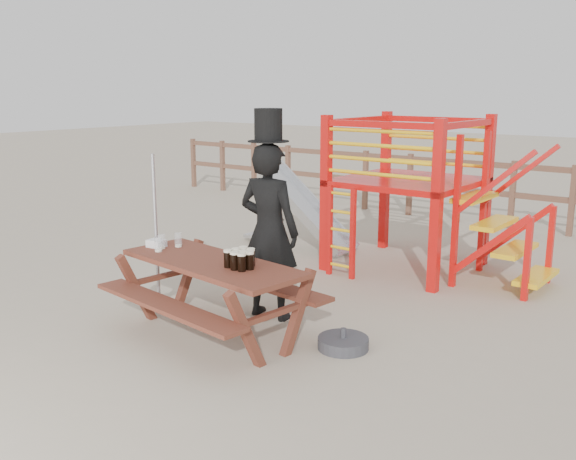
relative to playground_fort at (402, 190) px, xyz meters
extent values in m
plane|color=tan|center=(-0.12, -3.58, -1.07)|extent=(60.00, 60.00, 0.00)
cube|color=brown|center=(-0.12, 3.42, 0.03)|extent=(15.00, 0.06, 0.10)
cube|color=brown|center=(-0.12, 3.42, -0.47)|extent=(15.00, 0.06, 0.10)
cube|color=brown|center=(-7.62, 3.42, -0.47)|extent=(0.09, 0.09, 1.20)
cube|color=brown|center=(-6.62, 3.42, -0.47)|extent=(0.09, 0.09, 1.20)
cube|color=brown|center=(-5.62, 3.42, -0.47)|extent=(0.09, 0.09, 1.20)
cube|color=brown|center=(-4.62, 3.42, -0.47)|extent=(0.09, 0.09, 1.20)
cube|color=brown|center=(-3.62, 3.42, -0.47)|extent=(0.09, 0.09, 1.20)
cube|color=brown|center=(-2.62, 3.42, -0.47)|extent=(0.09, 0.09, 1.20)
cube|color=brown|center=(-1.62, 3.42, -0.47)|extent=(0.09, 0.09, 1.20)
cube|color=brown|center=(-0.62, 3.42, -0.47)|extent=(0.09, 0.09, 1.20)
cube|color=brown|center=(0.38, 3.42, -0.47)|extent=(0.09, 0.09, 1.20)
cube|color=brown|center=(1.38, 3.42, -0.47)|extent=(0.09, 0.09, 1.20)
cube|color=red|center=(-0.72, -0.78, -0.02)|extent=(0.12, 0.12, 2.10)
cube|color=red|center=(0.88, -0.78, -0.02)|extent=(0.12, 0.12, 2.10)
cube|color=red|center=(-0.72, 0.82, -0.02)|extent=(0.12, 0.12, 2.10)
cube|color=red|center=(0.88, 0.82, -0.02)|extent=(0.12, 0.12, 2.10)
cube|color=red|center=(0.08, 0.02, 0.13)|extent=(1.72, 1.72, 0.08)
cube|color=red|center=(0.08, -0.78, 0.93)|extent=(1.60, 0.08, 0.08)
cube|color=red|center=(0.08, 0.82, 0.93)|extent=(1.60, 0.08, 0.08)
cube|color=red|center=(-0.72, 0.02, 0.93)|extent=(0.08, 1.60, 0.08)
cube|color=red|center=(0.88, 0.02, 0.93)|extent=(0.08, 1.60, 0.08)
cylinder|color=yellow|center=(0.08, -0.78, 0.31)|extent=(1.50, 0.05, 0.05)
cylinder|color=yellow|center=(0.08, 0.82, 0.31)|extent=(1.50, 0.05, 0.05)
cylinder|color=yellow|center=(0.08, -0.78, 0.49)|extent=(1.50, 0.05, 0.05)
cylinder|color=yellow|center=(0.08, 0.82, 0.49)|extent=(1.50, 0.05, 0.05)
cylinder|color=yellow|center=(0.08, -0.78, 0.67)|extent=(1.50, 0.05, 0.05)
cylinder|color=yellow|center=(0.08, 0.82, 0.67)|extent=(1.50, 0.05, 0.05)
cylinder|color=yellow|center=(0.08, -0.78, 0.85)|extent=(1.50, 0.05, 0.05)
cylinder|color=yellow|center=(0.08, 0.82, 0.85)|extent=(1.50, 0.05, 0.05)
cube|color=red|center=(-0.55, -0.93, -0.47)|extent=(0.06, 0.06, 1.20)
cube|color=red|center=(-0.19, -0.93, -0.47)|extent=(0.06, 0.06, 1.20)
cylinder|color=yellow|center=(-0.37, -0.93, -0.92)|extent=(0.36, 0.04, 0.04)
cylinder|color=yellow|center=(-0.37, -0.93, -0.68)|extent=(0.36, 0.04, 0.04)
cylinder|color=yellow|center=(-0.37, -0.93, -0.44)|extent=(0.36, 0.04, 0.04)
cylinder|color=yellow|center=(-0.37, -0.93, -0.20)|extent=(0.36, 0.04, 0.04)
cylinder|color=yellow|center=(-0.37, -0.93, 0.04)|extent=(0.36, 0.04, 0.04)
cube|color=yellow|center=(1.03, 0.02, 0.01)|extent=(0.30, 0.90, 0.06)
cube|color=yellow|center=(1.31, 0.02, -0.29)|extent=(0.30, 0.90, 0.06)
cube|color=yellow|center=(1.59, 0.02, -0.59)|extent=(0.30, 0.90, 0.06)
cube|color=yellow|center=(1.87, 0.02, -0.89)|extent=(0.30, 0.90, 0.06)
cube|color=red|center=(1.43, -0.43, -0.47)|extent=(0.95, 0.08, 0.86)
cube|color=red|center=(1.43, 0.47, -0.47)|extent=(0.95, 0.08, 0.86)
cube|color=silver|center=(-1.62, 0.02, -0.45)|extent=(1.53, 0.55, 1.21)
cube|color=silver|center=(-1.62, -0.25, -0.41)|extent=(1.58, 0.04, 1.28)
cube|color=silver|center=(-1.62, 0.29, -0.41)|extent=(1.58, 0.04, 1.28)
cube|color=silver|center=(-2.52, 0.02, -0.97)|extent=(0.35, 0.55, 0.05)
cube|color=maroon|center=(-0.25, -3.45, -0.32)|extent=(2.09, 0.98, 0.05)
cube|color=maroon|center=(-0.31, -4.00, -0.62)|extent=(2.04, 0.51, 0.04)
cube|color=maroon|center=(-0.19, -2.90, -0.62)|extent=(2.04, 0.51, 0.04)
cube|color=maroon|center=(-1.10, -3.35, -0.71)|extent=(0.22, 1.21, 0.73)
cube|color=maroon|center=(0.60, -3.55, -0.71)|extent=(0.22, 1.21, 0.73)
imported|color=black|center=(-0.16, -2.67, -0.12)|extent=(0.75, 0.54, 1.90)
cube|color=#0B7C13|center=(-0.18, -2.52, 0.11)|extent=(0.08, 0.03, 0.44)
cylinder|color=black|center=(-0.16, -2.67, 0.84)|extent=(0.43, 0.43, 0.01)
cylinder|color=black|center=(-0.16, -2.67, 1.01)|extent=(0.29, 0.29, 0.33)
cube|color=white|center=(-0.18, -2.53, 1.12)|extent=(0.15, 0.02, 0.04)
cylinder|color=#B2B2B7|center=(-1.23, -3.31, -0.19)|extent=(0.04, 0.04, 1.76)
cylinder|color=#36363B|center=(0.97, -2.94, -1.02)|extent=(0.49, 0.49, 0.11)
cylinder|color=#36363B|center=(0.97, -2.94, -0.91)|extent=(0.06, 0.06, 0.09)
cube|color=white|center=(-1.11, -3.42, -0.25)|extent=(0.20, 0.16, 0.08)
cylinder|color=black|center=(0.04, -3.53, -0.22)|extent=(0.08, 0.08, 0.15)
cylinder|color=#F8EECA|center=(0.04, -3.53, -0.13)|extent=(0.08, 0.08, 0.02)
cylinder|color=black|center=(0.14, -3.55, -0.22)|extent=(0.08, 0.08, 0.15)
cylinder|color=#F8EECA|center=(0.14, -3.55, -0.13)|extent=(0.08, 0.08, 0.02)
cylinder|color=black|center=(0.23, -3.55, -0.22)|extent=(0.08, 0.08, 0.15)
cylinder|color=#F8EECA|center=(0.23, -3.55, -0.13)|extent=(0.08, 0.08, 0.02)
cylinder|color=black|center=(0.06, -3.44, -0.22)|extent=(0.08, 0.08, 0.15)
cylinder|color=#F8EECA|center=(0.06, -3.44, -0.13)|extent=(0.08, 0.08, 0.02)
cylinder|color=black|center=(0.16, -3.46, -0.22)|extent=(0.08, 0.08, 0.15)
cylinder|color=#F8EECA|center=(0.16, -3.46, -0.13)|extent=(0.08, 0.08, 0.02)
cylinder|color=black|center=(0.25, -3.46, -0.22)|extent=(0.08, 0.08, 0.15)
cylinder|color=#F8EECA|center=(0.25, -3.46, -0.13)|extent=(0.08, 0.08, 0.02)
cylinder|color=black|center=(0.07, -3.35, -0.22)|extent=(0.08, 0.08, 0.15)
cylinder|color=#F8EECA|center=(0.07, -3.35, -0.13)|extent=(0.08, 0.08, 0.02)
cylinder|color=black|center=(0.18, -3.36, -0.22)|extent=(0.08, 0.08, 0.15)
cylinder|color=#F8EECA|center=(0.18, -3.36, -0.13)|extent=(0.08, 0.08, 0.02)
cylinder|color=silver|center=(-0.94, -3.53, -0.22)|extent=(0.08, 0.08, 0.15)
cylinder|color=#F8EECA|center=(-0.94, -3.53, -0.28)|extent=(0.07, 0.07, 0.02)
cylinder|color=silver|center=(-0.93, -3.26, -0.22)|extent=(0.08, 0.08, 0.15)
cylinder|color=#F8EECA|center=(-0.93, -3.26, -0.28)|extent=(0.07, 0.07, 0.02)
cylinder|color=silver|center=(-1.01, -3.43, -0.22)|extent=(0.08, 0.08, 0.15)
cylinder|color=#F8EECA|center=(-1.01, -3.43, -0.28)|extent=(0.07, 0.07, 0.02)
camera|label=1|loc=(4.08, -7.81, 1.38)|focal=40.00mm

